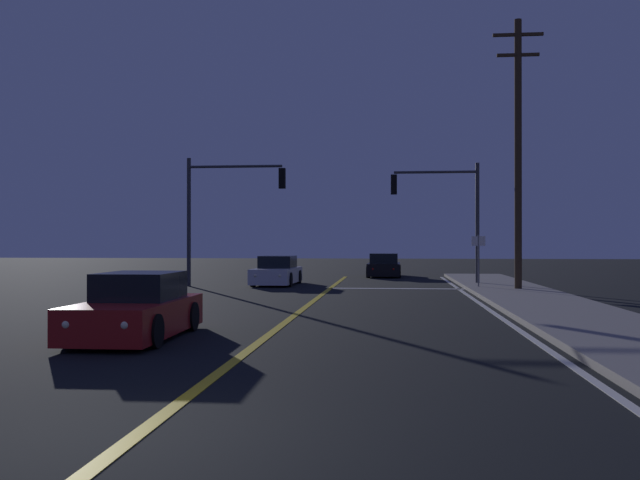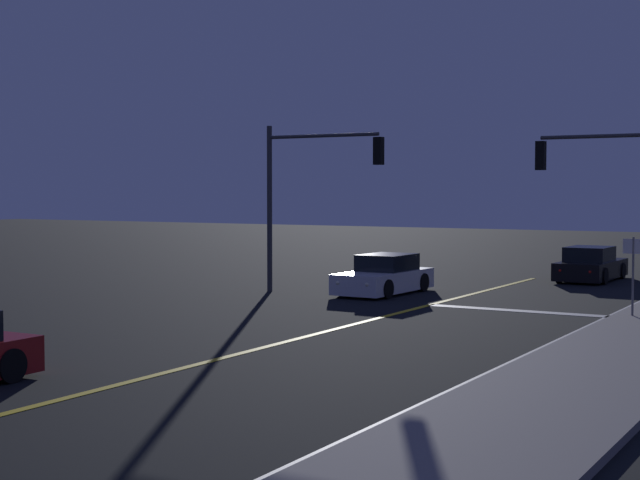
{
  "view_description": "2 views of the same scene",
  "coord_description": "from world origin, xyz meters",
  "px_view_note": "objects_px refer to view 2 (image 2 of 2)",
  "views": [
    {
      "loc": [
        2.56,
        -6.46,
        1.96
      ],
      "look_at": [
        -0.57,
        24.81,
        2.07
      ],
      "focal_mm": 39.67,
      "sensor_mm": 36.0,
      "label": 1
    },
    {
      "loc": [
        11.78,
        -3.29,
        3.52
      ],
      "look_at": [
        0.06,
        16.8,
        2.31
      ],
      "focal_mm": 53.6,
      "sensor_mm": 36.0,
      "label": 2
    }
  ],
  "objects_px": {
    "car_side_waiting_white": "(385,277)",
    "traffic_signal_near_right": "(616,184)",
    "traffic_signal_far_left": "(309,180)",
    "street_sign_corner": "(633,264)",
    "car_lead_oncoming_black": "(591,266)"
  },
  "relations": [
    {
      "from": "car_side_waiting_white",
      "to": "traffic_signal_near_right",
      "type": "distance_m",
      "value": 8.31
    },
    {
      "from": "car_side_waiting_white",
      "to": "traffic_signal_far_left",
      "type": "relative_size",
      "value": 0.77
    },
    {
      "from": "street_sign_corner",
      "to": "car_lead_oncoming_black",
      "type": "bearing_deg",
      "value": 109.75
    },
    {
      "from": "street_sign_corner",
      "to": "car_side_waiting_white",
      "type": "bearing_deg",
      "value": 162.52
    },
    {
      "from": "car_lead_oncoming_black",
      "to": "traffic_signal_near_right",
      "type": "relative_size",
      "value": 0.81
    },
    {
      "from": "car_side_waiting_white",
      "to": "traffic_signal_near_right",
      "type": "relative_size",
      "value": 0.8
    },
    {
      "from": "car_lead_oncoming_black",
      "to": "traffic_signal_near_right",
      "type": "xyz_separation_m",
      "value": [
        2.83,
        -8.26,
        3.13
      ]
    },
    {
      "from": "traffic_signal_near_right",
      "to": "traffic_signal_far_left",
      "type": "height_order",
      "value": "traffic_signal_far_left"
    },
    {
      "from": "traffic_signal_near_right",
      "to": "car_side_waiting_white",
      "type": "bearing_deg",
      "value": 0.11
    },
    {
      "from": "car_lead_oncoming_black",
      "to": "street_sign_corner",
      "type": "xyz_separation_m",
      "value": [
        3.97,
        -11.06,
        0.95
      ]
    },
    {
      "from": "traffic_signal_near_right",
      "to": "traffic_signal_far_left",
      "type": "bearing_deg",
      "value": 8.07
    },
    {
      "from": "car_lead_oncoming_black",
      "to": "traffic_signal_far_left",
      "type": "xyz_separation_m",
      "value": [
        -7.04,
        -9.66,
        3.29
      ]
    },
    {
      "from": "traffic_signal_far_left",
      "to": "street_sign_corner",
      "type": "bearing_deg",
      "value": -7.25
    },
    {
      "from": "car_side_waiting_white",
      "to": "car_lead_oncoming_black",
      "type": "bearing_deg",
      "value": -119.14
    },
    {
      "from": "traffic_signal_far_left",
      "to": "traffic_signal_near_right",
      "type": "bearing_deg",
      "value": 8.07
    }
  ]
}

